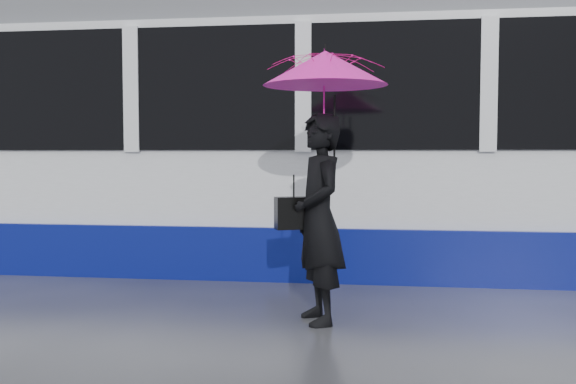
# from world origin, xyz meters

# --- Properties ---
(ground) EXTENTS (90.00, 90.00, 0.00)m
(ground) POSITION_xyz_m (0.00, 0.00, 0.00)
(ground) COLOR #2D2E33
(ground) RESTS_ON ground
(rails) EXTENTS (34.00, 1.51, 0.02)m
(rails) POSITION_xyz_m (0.00, 2.50, 0.01)
(rails) COLOR #3F3D38
(rails) RESTS_ON ground
(tram) EXTENTS (26.00, 2.56, 3.35)m
(tram) POSITION_xyz_m (1.77, 2.50, 1.64)
(tram) COLOR white
(tram) RESTS_ON ground
(woman) EXTENTS (0.65, 0.77, 1.80)m
(woman) POSITION_xyz_m (1.60, -0.41, 0.90)
(woman) COLOR black
(woman) RESTS_ON ground
(umbrella) EXTENTS (1.38, 1.38, 1.22)m
(umbrella) POSITION_xyz_m (1.65, -0.41, 1.98)
(umbrella) COLOR #DE127A
(umbrella) RESTS_ON ground
(handbag) EXTENTS (0.35, 0.25, 0.46)m
(handbag) POSITION_xyz_m (1.38, -0.39, 0.94)
(handbag) COLOR black
(handbag) RESTS_ON ground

